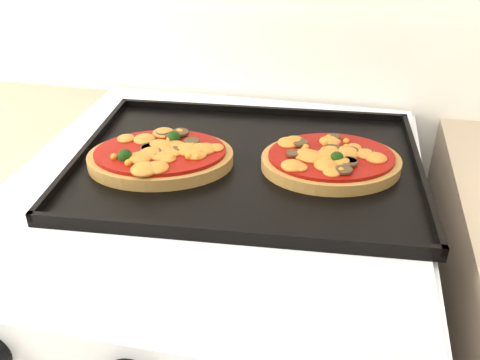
% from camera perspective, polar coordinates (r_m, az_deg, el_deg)
% --- Properties ---
extents(baking_tray, '(0.53, 0.41, 0.02)m').
position_cam_1_polar(baking_tray, '(0.79, 0.77, 1.95)').
color(baking_tray, black).
rests_on(baking_tray, stove).
extents(pizza_left, '(0.25, 0.20, 0.03)m').
position_cam_1_polar(pizza_left, '(0.79, -8.48, 2.63)').
color(pizza_left, olive).
rests_on(pizza_left, baking_tray).
extents(pizza_right, '(0.23, 0.20, 0.03)m').
position_cam_1_polar(pizza_right, '(0.78, 9.68, 2.19)').
color(pizza_right, olive).
rests_on(pizza_right, baking_tray).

